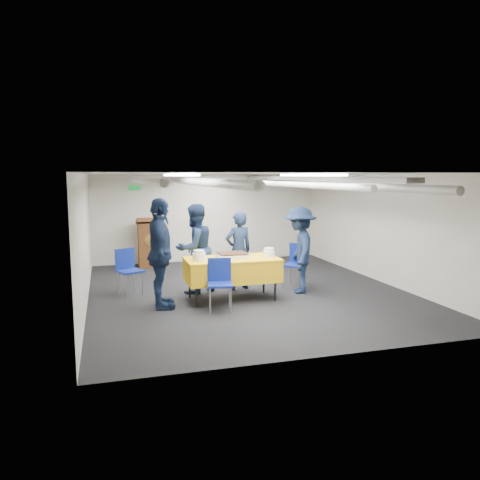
% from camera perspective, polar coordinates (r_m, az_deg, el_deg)
% --- Properties ---
extents(ground, '(7.00, 7.00, 0.00)m').
position_cam_1_polar(ground, '(9.28, 0.85, -6.22)').
color(ground, black).
rests_on(ground, ground).
extents(room_shell, '(6.00, 7.00, 2.30)m').
position_cam_1_polar(room_shell, '(9.43, 0.69, 5.15)').
color(room_shell, silver).
rests_on(room_shell, ground).
extents(serving_table, '(1.70, 0.88, 0.77)m').
position_cam_1_polar(serving_table, '(8.55, -0.99, -3.61)').
color(serving_table, black).
rests_on(serving_table, ground).
extents(sheet_cake, '(0.54, 0.42, 0.09)m').
position_cam_1_polar(sheet_cake, '(8.56, -0.96, -1.85)').
color(sheet_cake, white).
rests_on(sheet_cake, serving_table).
extents(plate_stack_left, '(0.24, 0.24, 0.18)m').
position_cam_1_polar(plate_stack_left, '(8.31, -5.01, -1.91)').
color(plate_stack_left, white).
rests_on(plate_stack_left, serving_table).
extents(plate_stack_right, '(0.22, 0.22, 0.16)m').
position_cam_1_polar(plate_stack_right, '(8.66, 3.57, -1.55)').
color(plate_stack_right, white).
rests_on(plate_stack_right, serving_table).
extents(podium, '(0.62, 0.53, 1.25)m').
position_cam_1_polar(podium, '(11.81, -10.97, -0.27)').
color(podium, brown).
rests_on(podium, ground).
extents(chair_near, '(0.49, 0.49, 0.87)m').
position_cam_1_polar(chair_near, '(7.93, -2.50, -4.73)').
color(chair_near, gray).
rests_on(chair_near, ground).
extents(chair_right, '(0.59, 0.59, 0.87)m').
position_cam_1_polar(chair_right, '(9.67, 6.89, -2.49)').
color(chair_right, gray).
rests_on(chair_right, ground).
extents(chair_left, '(0.56, 0.56, 0.87)m').
position_cam_1_polar(chair_left, '(9.23, -13.53, -3.15)').
color(chair_left, gray).
rests_on(chair_left, ground).
extents(sailor_a, '(0.63, 0.48, 1.56)m').
position_cam_1_polar(sailor_a, '(9.29, -0.18, -1.29)').
color(sailor_a, black).
rests_on(sailor_a, ground).
extents(sailor_b, '(1.05, 0.97, 1.73)m').
position_cam_1_polar(sailor_b, '(9.05, -5.53, -1.05)').
color(sailor_b, black).
rests_on(sailor_b, ground).
extents(sailor_c, '(0.55, 1.14, 1.89)m').
position_cam_1_polar(sailor_c, '(8.03, -9.69, -1.67)').
color(sailor_c, black).
rests_on(sailor_c, ground).
extents(sailor_d, '(0.93, 1.22, 1.68)m').
position_cam_1_polar(sailor_d, '(9.09, 7.26, -1.19)').
color(sailor_d, black).
rests_on(sailor_d, ground).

